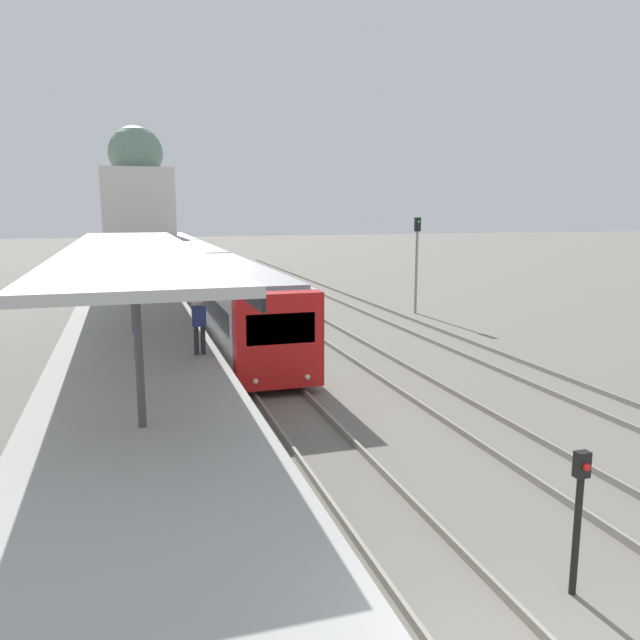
{
  "coord_description": "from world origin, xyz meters",
  "views": [
    {
      "loc": [
        -4.01,
        -4.54,
        5.3
      ],
      "look_at": [
        2.06,
        15.04,
        1.65
      ],
      "focal_mm": 35.0,
      "sensor_mm": 36.0,
      "label": 1
    }
  ],
  "objects_px": {
    "person_on_platform": "(199,323)",
    "signal_post_near": "(579,508)",
    "train_near": "(195,268)",
    "signal_mast_far": "(417,253)"
  },
  "relations": [
    {
      "from": "person_on_platform",
      "to": "signal_post_near",
      "type": "height_order",
      "value": "person_on_platform"
    },
    {
      "from": "person_on_platform",
      "to": "signal_mast_far",
      "type": "relative_size",
      "value": 0.34
    },
    {
      "from": "signal_post_near",
      "to": "signal_mast_far",
      "type": "distance_m",
      "value": 23.98
    },
    {
      "from": "person_on_platform",
      "to": "train_near",
      "type": "xyz_separation_m",
      "value": [
        2.07,
        20.52,
        -0.27
      ]
    },
    {
      "from": "person_on_platform",
      "to": "signal_post_near",
      "type": "relative_size",
      "value": 0.79
    },
    {
      "from": "person_on_platform",
      "to": "train_near",
      "type": "height_order",
      "value": "train_near"
    },
    {
      "from": "train_near",
      "to": "signal_post_near",
      "type": "relative_size",
      "value": 21.19
    },
    {
      "from": "person_on_platform",
      "to": "train_near",
      "type": "distance_m",
      "value": 20.63
    },
    {
      "from": "train_near",
      "to": "signal_post_near",
      "type": "distance_m",
      "value": 32.35
    },
    {
      "from": "train_near",
      "to": "signal_mast_far",
      "type": "distance_m",
      "value": 14.23
    }
  ]
}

